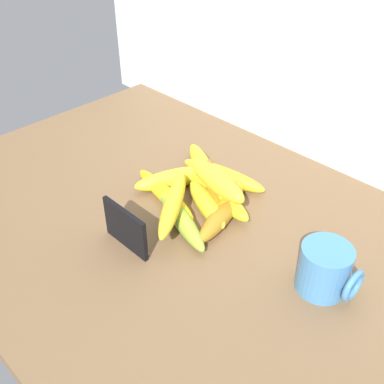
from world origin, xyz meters
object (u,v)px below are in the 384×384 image
at_px(banana_3, 165,194).
at_px(banana_8, 175,179).
at_px(banana_11, 217,180).
at_px(coffee_mug, 325,269).
at_px(banana_0, 207,204).
at_px(banana_6, 178,218).
at_px(banana_9, 223,175).
at_px(banana_2, 217,194).
at_px(banana_7, 221,216).
at_px(banana_5, 228,204).
at_px(banana_4, 204,168).
at_px(chalkboard_sign, 127,230).
at_px(banana_1, 211,182).
at_px(banana_10, 173,204).

xyz_separation_m(banana_3, banana_8, (-0.02, 0.05, 0.00)).
distance_m(banana_3, banana_11, 0.11).
bearing_deg(coffee_mug, banana_0, 177.77).
height_order(banana_6, banana_9, banana_9).
bearing_deg(banana_8, banana_2, 13.80).
xyz_separation_m(banana_7, banana_11, (-0.05, 0.04, 0.04)).
bearing_deg(banana_5, banana_8, -173.17).
height_order(banana_4, banana_5, banana_4).
height_order(banana_8, banana_11, banana_11).
height_order(coffee_mug, banana_2, coffee_mug).
xyz_separation_m(coffee_mug, banana_5, (-0.24, 0.04, -0.02)).
height_order(chalkboard_sign, banana_1, chalkboard_sign).
xyz_separation_m(banana_9, banana_10, (0.03, -0.17, 0.03)).
bearing_deg(banana_8, banana_9, 53.69).
bearing_deg(banana_1, banana_0, -54.33).
bearing_deg(coffee_mug, chalkboard_sign, -151.53).
bearing_deg(banana_3, banana_1, 65.08).
height_order(banana_4, banana_9, banana_4).
height_order(banana_0, banana_5, banana_0).
xyz_separation_m(banana_2, banana_3, (-0.08, -0.07, -0.00)).
relative_size(banana_2, banana_7, 1.21).
distance_m(banana_6, banana_9, 0.17).
height_order(coffee_mug, banana_5, coffee_mug).
xyz_separation_m(banana_1, banana_6, (0.03, -0.13, -0.00)).
bearing_deg(banana_2, banana_5, -13.23).
height_order(banana_6, banana_7, banana_7).
distance_m(banana_7, banana_8, 0.15).
xyz_separation_m(chalkboard_sign, banana_4, (-0.06, 0.26, -0.02)).
distance_m(banana_2, banana_4, 0.10).
relative_size(banana_5, banana_11, 1.09).
height_order(banana_3, banana_11, banana_11).
distance_m(banana_1, banana_2, 0.04).
relative_size(chalkboard_sign, banana_9, 0.55).
relative_size(banana_4, banana_8, 1.13).
height_order(banana_1, banana_10, banana_10).
distance_m(coffee_mug, banana_11, 0.27).
xyz_separation_m(banana_0, banana_5, (0.03, 0.03, -0.00)).
distance_m(banana_0, banana_4, 0.13).
bearing_deg(banana_1, banana_2, -29.53).
xyz_separation_m(banana_6, banana_7, (0.05, 0.06, 0.00)).
height_order(banana_7, banana_9, same).
distance_m(chalkboard_sign, banana_6, 0.11).
height_order(banana_3, banana_10, banana_10).
bearing_deg(banana_6, banana_3, 155.40).
xyz_separation_m(banana_2, banana_7, (0.05, -0.05, -0.00)).
relative_size(banana_2, banana_10, 1.00).
height_order(banana_4, banana_10, banana_10).
bearing_deg(banana_6, banana_7, 48.41).
relative_size(banana_1, banana_11, 1.12).
height_order(coffee_mug, banana_9, coffee_mug).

